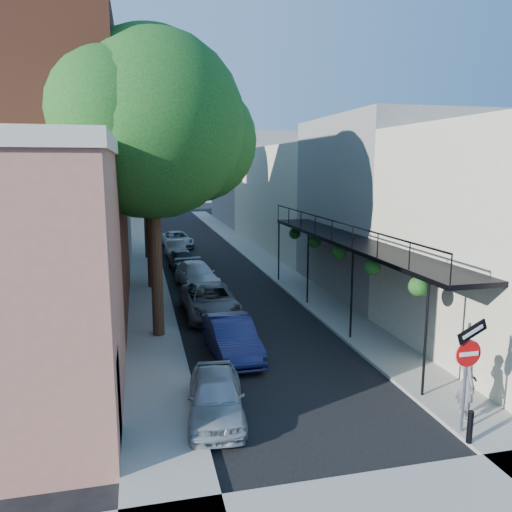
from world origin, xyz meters
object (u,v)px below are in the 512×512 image
sign_post (468,358)px  oak_near (163,129)px  oak_far (150,141)px  parked_car_e (183,260)px  parked_car_a (216,396)px  parked_car_d (197,275)px  pedestrian (467,383)px  bollard (470,427)px  parked_car_b (232,337)px  parked_car_f (176,249)px  parked_car_g (177,240)px  parked_car_c (210,301)px  oak_mid (155,156)px

sign_post → oak_near: size_ratio=0.26×
oak_far → parked_car_e: (1.60, -4.80, -7.60)m
parked_car_a → parked_car_d: parked_car_d is taller
parked_car_a → pedestrian: bearing=-9.0°
bollard → parked_car_b: size_ratio=0.19×
parked_car_f → pedestrian: pedestrian is taller
sign_post → oak_far: (-6.51, 26.30, 6.22)m
sign_post → parked_car_b: sign_post is taller
bollard → oak_far: size_ratio=0.07×
parked_car_g → parked_car_c: bearing=-96.8°
pedestrian → parked_car_c: bearing=44.8°
parked_car_c → parked_car_g: 19.33m
bollard → pedestrian: 1.31m
sign_post → parked_car_f: sign_post is taller
parked_car_d → parked_car_g: bearing=82.8°
parked_car_b → pedestrian: 7.78m
sign_post → parked_car_e: sign_post is taller
sign_post → parked_car_g: size_ratio=0.64×
oak_mid → parked_car_g: (2.02, 13.41, -6.41)m
sign_post → oak_mid: size_ratio=0.29×
oak_near → parked_car_d: oak_near is taller
oak_mid → parked_car_c: (1.96, -5.91, -6.37)m
bollard → oak_far: 28.58m
oak_far → parked_car_e: bearing=-71.6°
oak_near → parked_car_b: 7.97m
parked_car_b → oak_near: bearing=122.9°
parked_car_c → parked_car_e: bearing=90.6°
parked_car_f → parked_car_d: bearing=-88.8°
parked_car_b → bollard: bearing=-59.8°
bollard → oak_mid: oak_mid is taller
oak_near → parked_car_c: 7.72m
oak_near → oak_far: oak_far is taller
parked_car_b → parked_car_d: 10.51m
sign_post → oak_near: 12.77m
parked_car_g → oak_near: bearing=-101.9°
bollard → oak_near: 13.78m
oak_far → parked_car_a: 25.17m
parked_car_c → parked_car_g: (0.06, 19.33, -0.04)m
bollard → parked_car_f: parked_car_f is taller
oak_near → parked_car_c: size_ratio=2.30×
oak_mid → pedestrian: size_ratio=5.22×
parked_car_e → parked_car_g: bearing=84.1°
sign_post → parked_car_f: (-5.00, 26.18, -1.42)m
parked_car_e → parked_car_a: bearing=-96.2°
oak_near → parked_car_c: oak_near is taller
oak_far → parked_car_a: bearing=-88.2°
parked_car_d → parked_car_e: (-0.35, 4.50, 0.01)m
oak_far → pedestrian: (6.95, -25.76, -7.16)m
sign_post → oak_far: size_ratio=0.25×
parked_car_b → parked_car_f: size_ratio=1.10×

